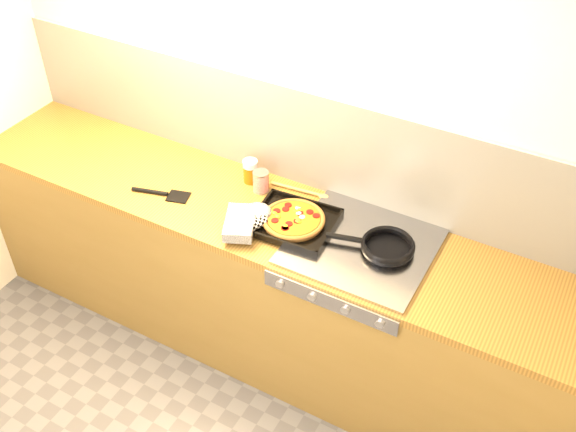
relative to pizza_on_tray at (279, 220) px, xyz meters
The scene contains 9 objects.
room_shell 0.41m from the pizza_on_tray, 102.13° to the left, with size 3.20×3.20×3.20m.
counter_run 0.50m from the pizza_on_tray, 144.10° to the left, with size 3.20×0.62×0.90m.
stovetop 0.38m from the pizza_on_tray, ahead, with size 0.60×0.56×0.02m, color #9B9BA0.
pizza_on_tray is the anchor object (origin of this frame).
frying_pan 0.49m from the pizza_on_tray, ahead, with size 0.40×0.28×0.04m.
tomato_can 0.28m from the pizza_on_tray, 137.35° to the left, with size 0.10×0.10×0.11m.
juice_glass 0.37m from the pizza_on_tray, 141.52° to the left, with size 0.08×0.08×0.12m.
wooden_spoon 0.27m from the pizza_on_tray, 91.79° to the left, with size 0.30×0.05×0.02m.
black_spatula 0.60m from the pizza_on_tray, behind, with size 0.29×0.13×0.02m.
Camera 1 is at (1.20, -0.92, 2.87)m, focal length 42.00 mm.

